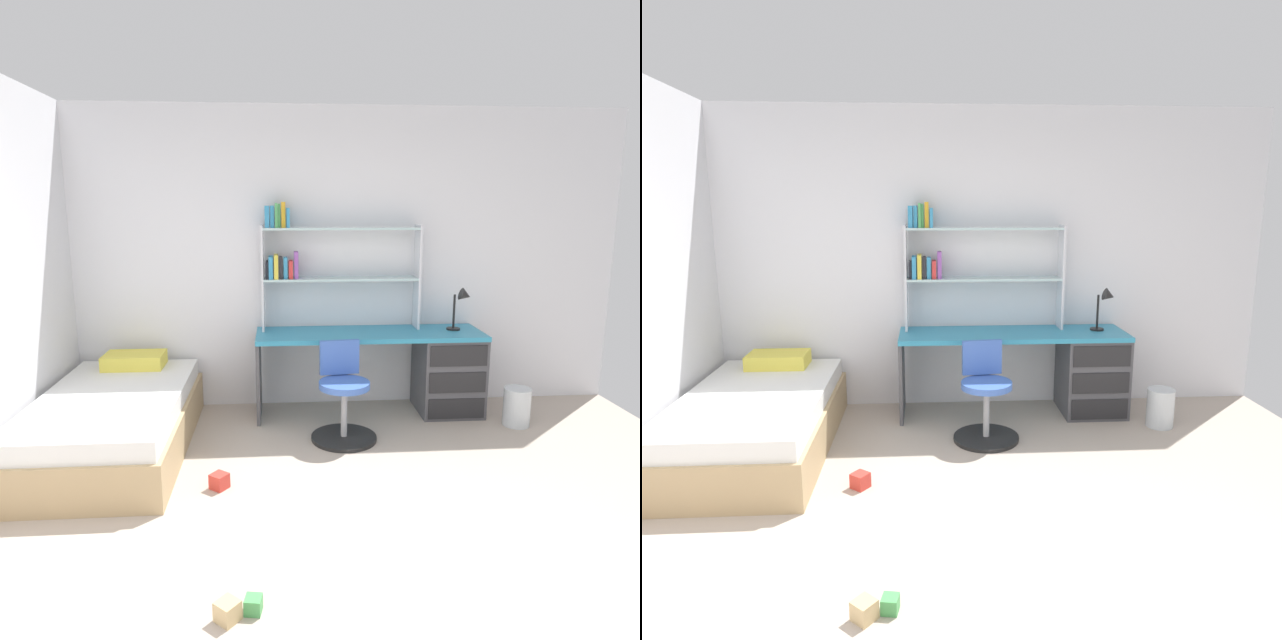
% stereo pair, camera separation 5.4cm
% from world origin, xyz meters
% --- Properties ---
extents(ground_plane, '(5.43, 6.57, 0.02)m').
position_xyz_m(ground_plane, '(0.00, 0.00, -0.01)').
color(ground_plane, '#B2A393').
extents(room_shell, '(5.43, 6.57, 2.68)m').
position_xyz_m(room_shell, '(-1.23, 1.27, 1.34)').
color(room_shell, silver).
rests_on(room_shell, ground_plane).
extents(desk, '(1.97, 0.57, 0.74)m').
position_xyz_m(desk, '(0.90, 2.48, 0.41)').
color(desk, teal).
rests_on(desk, ground_plane).
extents(bookshelf_hutch, '(1.39, 0.22, 1.11)m').
position_xyz_m(bookshelf_hutch, '(-0.06, 2.65, 1.39)').
color(bookshelf_hutch, silver).
rests_on(bookshelf_hutch, desk).
extents(desk_lamp, '(0.20, 0.17, 0.38)m').
position_xyz_m(desk_lamp, '(1.19, 2.48, 1.00)').
color(desk_lamp, black).
rests_on(desk_lamp, desk).
extents(swivel_chair, '(0.52, 0.52, 0.77)m').
position_xyz_m(swivel_chair, '(0.08, 1.94, 0.30)').
color(swivel_chair, black).
rests_on(swivel_chair, ground_plane).
extents(bed_platform, '(1.07, 1.88, 0.58)m').
position_xyz_m(bed_platform, '(-1.66, 1.84, 0.23)').
color(bed_platform, tan).
rests_on(bed_platform, ground_plane).
extents(waste_bin, '(0.22, 0.22, 0.32)m').
position_xyz_m(waste_bin, '(1.58, 2.10, 0.16)').
color(waste_bin, silver).
rests_on(waste_bin, ground_plane).
extents(toy_block_red_0, '(0.14, 0.14, 0.10)m').
position_xyz_m(toy_block_red_0, '(-0.82, 1.19, 0.05)').
color(toy_block_red_0, red).
rests_on(toy_block_red_0, ground_plane).
extents(toy_block_natural_1, '(0.13, 0.13, 0.09)m').
position_xyz_m(toy_block_natural_1, '(-0.66, -0.02, 0.05)').
color(toy_block_natural_1, tan).
rests_on(toy_block_natural_1, ground_plane).
extents(toy_block_green_2, '(0.09, 0.09, 0.08)m').
position_xyz_m(toy_block_green_2, '(-0.55, 0.02, 0.04)').
color(toy_block_green_2, '#479E51').
rests_on(toy_block_green_2, ground_plane).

